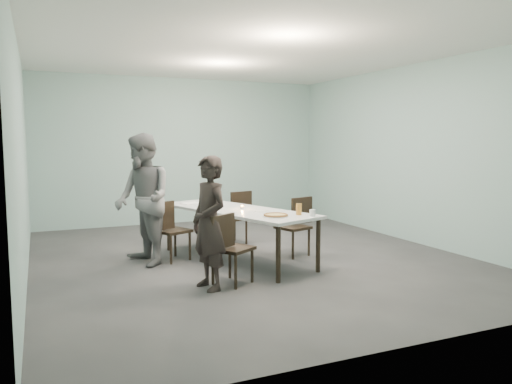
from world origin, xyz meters
name	(u,v)px	position (x,y,z in m)	size (l,w,h in m)	color
ground	(249,257)	(0.00, 0.00, 0.00)	(7.00, 7.00, 0.00)	#333335
room_shell	(249,120)	(0.00, 0.00, 2.03)	(6.02, 7.02, 3.01)	#8FB5B2
table	(237,213)	(-0.23, -0.09, 0.69)	(1.69, 2.75, 0.75)	white
chair_near_left	(228,244)	(-0.78, -1.21, 0.50)	(0.64, 0.58, 0.87)	black
chair_far_left	(168,227)	(-1.15, 0.25, 0.50)	(0.65, 0.55, 0.87)	black
chair_near_right	(297,222)	(0.72, -0.14, 0.50)	(0.65, 0.53, 0.87)	black
chair_far_right	(236,214)	(0.20, 1.03, 0.50)	(0.65, 0.51, 0.87)	black
diner_near	(209,223)	(-1.03, -1.25, 0.78)	(0.57, 0.37, 1.56)	black
diner_far	(143,199)	(-1.51, 0.19, 0.92)	(0.89, 0.70, 1.84)	slate
pizza	(276,215)	(-0.04, -0.97, 0.77)	(0.34, 0.34, 0.04)	white
side_plate	(261,211)	(-0.02, -0.48, 0.76)	(0.18, 0.18, 0.01)	white
beer_glass	(299,209)	(0.31, -0.95, 0.82)	(0.08, 0.08, 0.15)	#B97728
water_tumbler	(312,213)	(0.41, -1.14, 0.80)	(0.08, 0.08, 0.09)	silver
tealight	(242,208)	(-0.17, -0.14, 0.77)	(0.06, 0.06, 0.05)	silver
amber_tumbler	(207,203)	(-0.50, 0.47, 0.79)	(0.07, 0.07, 0.08)	#B97728
menu	(191,203)	(-0.65, 0.79, 0.75)	(0.30, 0.22, 0.01)	silver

